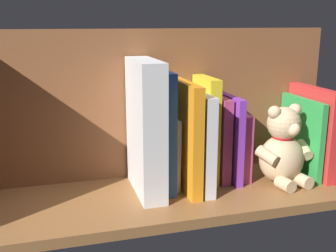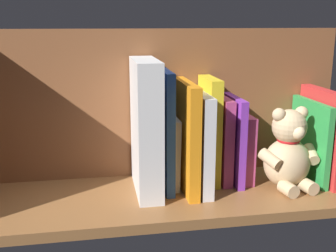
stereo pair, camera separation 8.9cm
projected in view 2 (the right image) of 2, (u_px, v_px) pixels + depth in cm
name	position (u px, v px, depth cm)	size (l,w,h in cm)	color
ground_plane	(168.00, 196.00, 93.22)	(89.24, 28.98, 2.20)	brown
shelf_back_panel	(159.00, 104.00, 100.20)	(89.24, 1.50, 35.61)	brown
book_0	(321.00, 135.00, 98.30)	(2.48, 18.50, 21.83)	red
book_1	(310.00, 140.00, 98.73)	(1.42, 17.40, 19.17)	green
teddy_bear	(288.00, 153.00, 93.72)	(15.04, 13.13, 18.75)	#D1B284
book_2	(242.00, 147.00, 98.89)	(2.38, 12.23, 16.12)	#B23F72
book_3	(233.00, 139.00, 97.15)	(1.72, 13.83, 20.40)	purple
book_4	(222.00, 139.00, 97.49)	(2.31, 12.26, 20.20)	#B23F72
book_5	(209.00, 131.00, 96.49)	(2.74, 12.06, 24.82)	yellow
book_6	(199.00, 140.00, 93.37)	(2.55, 18.18, 22.09)	silver
book_7	(186.00, 136.00, 92.36)	(2.43, 18.58, 24.51)	orange
book_8	(172.00, 150.00, 95.86)	(1.59, 12.51, 16.21)	silver
book_9	(163.00, 130.00, 92.86)	(1.86, 15.17, 26.98)	blue
dictionary_thick_white	(146.00, 127.00, 90.26)	(5.22, 18.32, 29.51)	silver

